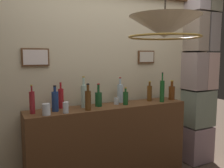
% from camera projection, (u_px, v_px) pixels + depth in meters
% --- Properties ---
extents(panelled_rear_partition, '(3.43, 0.15, 2.69)m').
position_uv_depth(panelled_rear_partition, '(101.00, 66.00, 2.84)').
color(panelled_rear_partition, beige).
rests_on(panelled_rear_partition, ground).
extents(stone_pillar, '(0.43, 0.36, 2.62)m').
position_uv_depth(stone_pillar, '(198.00, 71.00, 3.36)').
color(stone_pillar, '#AA8C97').
rests_on(stone_pillar, ground).
extents(bar_shelf_unit, '(1.85, 0.35, 0.97)m').
position_uv_depth(bar_shelf_unit, '(110.00, 147.00, 2.73)').
color(bar_shelf_unit, brown).
rests_on(bar_shelf_unit, ground).
extents(liquor_bottle_vermouth, '(0.06, 0.06, 0.20)m').
position_uv_depth(liquor_bottle_vermouth, '(126.00, 98.00, 2.71)').
color(liquor_bottle_vermouth, '#1A5221').
rests_on(liquor_bottle_vermouth, bar_shelf_unit).
extents(liquor_bottle_vodka, '(0.05, 0.05, 0.28)m').
position_uv_depth(liquor_bottle_vodka, '(32.00, 102.00, 2.29)').
color(liquor_bottle_vodka, maroon).
rests_on(liquor_bottle_vodka, bar_shelf_unit).
extents(liquor_bottle_brandy, '(0.06, 0.06, 0.36)m').
position_uv_depth(liquor_bottle_brandy, '(162.00, 91.00, 2.88)').
color(liquor_bottle_brandy, '#1B5522').
rests_on(liquor_bottle_brandy, bar_shelf_unit).
extents(liquor_bottle_whiskey, '(0.06, 0.06, 0.28)m').
position_uv_depth(liquor_bottle_whiskey, '(61.00, 98.00, 2.54)').
color(liquor_bottle_whiskey, '#A51B21').
rests_on(liquor_bottle_whiskey, bar_shelf_unit).
extents(liquor_bottle_tequila, '(0.06, 0.06, 0.25)m').
position_uv_depth(liquor_bottle_tequila, '(149.00, 93.00, 2.94)').
color(liquor_bottle_tequila, brown).
rests_on(liquor_bottle_tequila, bar_shelf_unit).
extents(liquor_bottle_sherry, '(0.07, 0.07, 0.30)m').
position_uv_depth(liquor_bottle_sherry, '(120.00, 93.00, 2.85)').
color(liquor_bottle_sherry, silver).
rests_on(liquor_bottle_sherry, bar_shelf_unit).
extents(liquor_bottle_rum, '(0.08, 0.08, 0.25)m').
position_uv_depth(liquor_bottle_rum, '(98.00, 99.00, 2.63)').
color(liquor_bottle_rum, '#184D24').
rests_on(liquor_bottle_rum, bar_shelf_unit).
extents(liquor_bottle_port, '(0.06, 0.06, 0.34)m').
position_uv_depth(liquor_bottle_port, '(84.00, 96.00, 2.56)').
color(liquor_bottle_port, '#B0D1BF').
rests_on(liquor_bottle_port, bar_shelf_unit).
extents(liquor_bottle_gin, '(0.06, 0.06, 0.28)m').
position_uv_depth(liquor_bottle_gin, '(88.00, 100.00, 2.44)').
color(liquor_bottle_gin, '#5C3614').
rests_on(liquor_bottle_gin, bar_shelf_unit).
extents(liquor_bottle_rye, '(0.08, 0.08, 0.25)m').
position_uv_depth(liquor_bottle_rye, '(172.00, 92.00, 3.03)').
color(liquor_bottle_rye, brown).
rests_on(liquor_bottle_rye, bar_shelf_unit).
extents(liquor_bottle_scotch, '(0.07, 0.07, 0.26)m').
position_uv_depth(liquor_bottle_scotch, '(55.00, 101.00, 2.39)').
color(liquor_bottle_scotch, navy).
rests_on(liquor_bottle_scotch, bar_shelf_unit).
extents(glass_tumbler_rocks, '(0.06, 0.06, 0.11)m').
position_uv_depth(glass_tumbler_rocks, '(66.00, 108.00, 2.32)').
color(glass_tumbler_rocks, silver).
rests_on(glass_tumbler_rocks, bar_shelf_unit).
extents(glass_tumbler_highball, '(0.06, 0.06, 0.07)m').
position_uv_depth(glass_tumbler_highball, '(116.00, 101.00, 2.75)').
color(glass_tumbler_highball, silver).
rests_on(glass_tumbler_highball, bar_shelf_unit).
extents(glass_tumbler_shot, '(0.08, 0.08, 0.11)m').
position_uv_depth(glass_tumbler_shot, '(46.00, 109.00, 2.25)').
color(glass_tumbler_shot, silver).
rests_on(glass_tumbler_shot, bar_shelf_unit).
extents(pendant_lamp, '(0.56, 0.56, 0.53)m').
position_uv_depth(pendant_lamp, '(165.00, 28.00, 1.83)').
color(pendant_lamp, '#EFE5C6').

